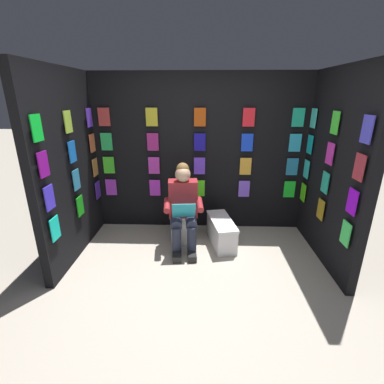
% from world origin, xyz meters
% --- Properties ---
extents(ground_plane, '(30.00, 30.00, 0.00)m').
position_xyz_m(ground_plane, '(0.00, 0.00, 0.00)').
color(ground_plane, '#B2A899').
extents(display_wall_back, '(3.30, 0.14, 2.38)m').
position_xyz_m(display_wall_back, '(0.00, -1.70, 1.19)').
color(display_wall_back, black).
rests_on(display_wall_back, ground).
extents(display_wall_left, '(0.14, 1.65, 2.38)m').
position_xyz_m(display_wall_left, '(-1.65, -0.82, 1.19)').
color(display_wall_left, black).
rests_on(display_wall_left, ground).
extents(display_wall_right, '(0.14, 1.65, 2.38)m').
position_xyz_m(display_wall_right, '(1.65, -0.82, 1.19)').
color(display_wall_right, black).
rests_on(display_wall_right, ground).
extents(toilet, '(0.43, 0.57, 0.77)m').
position_xyz_m(toilet, '(0.23, -1.21, 0.33)').
color(toilet, white).
rests_on(toilet, ground).
extents(person_reading, '(0.55, 0.71, 1.19)m').
position_xyz_m(person_reading, '(0.21, -0.99, 0.60)').
color(person_reading, maroon).
rests_on(person_reading, ground).
extents(comic_longbox_near, '(0.43, 0.79, 0.38)m').
position_xyz_m(comic_longbox_near, '(-0.33, -1.07, 0.19)').
color(comic_longbox_near, silver).
rests_on(comic_longbox_near, ground).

